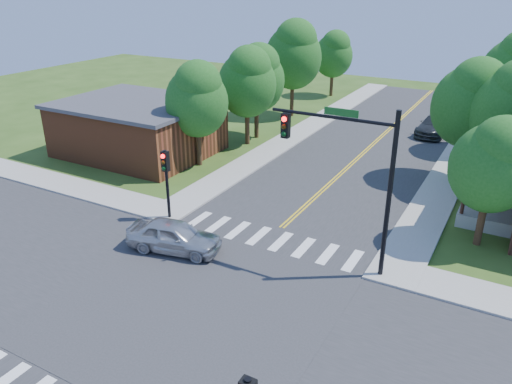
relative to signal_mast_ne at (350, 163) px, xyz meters
The scene contains 19 objects.
ground 8.37m from the signal_mast_ne, 125.00° to the right, with size 100.00×100.00×0.00m, color #2E4B17.
road_ns 8.36m from the signal_mast_ne, 125.00° to the right, with size 10.00×90.00×0.04m, color #2D2D30.
road_ew 8.36m from the signal_mast_ne, 125.00° to the right, with size 90.00×10.00×0.04m, color #2D2D30.
intersection_patch 8.37m from the signal_mast_ne, 125.00° to the right, with size 10.20×10.20×0.06m, color #2D2D30.
sidewalk_nw 22.73m from the signal_mast_ne, 152.60° to the left, with size 40.00×40.00×0.14m.
crosswalk_north 6.23m from the signal_mast_ne, behind, with size 8.85×2.00×0.01m.
centerline 8.34m from the signal_mast_ne, 125.00° to the right, with size 0.30×90.00×0.01m.
signal_mast_ne is the anchor object (origin of this frame).
signal_pole_nw 9.76m from the signal_mast_ne, behind, with size 0.34×0.42×3.80m.
building_nw 19.87m from the signal_mast_ne, 157.21° to the left, with size 10.40×8.40×3.73m.
tree_e_a 7.07m from the signal_mast_ne, 44.73° to the left, with size 3.73×3.54×6.34m.
tree_w_a 14.82m from the signal_mast_ne, 149.67° to the left, with size 4.13×3.92×7.02m.
tree_w_b 19.32m from the signal_mast_ne, 130.09° to the left, with size 4.30×4.09×7.32m.
tree_w_c 25.63m from the signal_mast_ne, 120.18° to the left, with size 5.01×4.76×8.51m.
tree_w_d 34.09m from the signal_mast_ne, 111.94° to the left, with size 3.99×3.79×6.79m.
tree_house 13.45m from the signal_mast_ne, 77.68° to the left, with size 4.47×4.24×7.59m.
tree_bldg 17.90m from the signal_mast_ne, 133.26° to the left, with size 4.32×4.10×7.34m.
car_silver 8.69m from the signal_mast_ne, 161.04° to the right, with size 4.64×2.62×1.49m, color #B7BABF.
car_dgrey 22.81m from the signal_mast_ne, 91.05° to the left, with size 2.52×5.37×1.51m, color #303335.
Camera 1 is at (9.73, -12.67, 11.73)m, focal length 35.00 mm.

